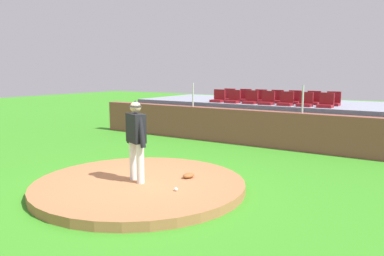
{
  "coord_description": "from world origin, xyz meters",
  "views": [
    {
      "loc": [
        5.31,
        -6.07,
        2.54
      ],
      "look_at": [
        0.0,
        2.08,
        1.09
      ],
      "focal_mm": 35.65,
      "sensor_mm": 36.0,
      "label": 1
    }
  ],
  "objects_px": {
    "stadium_chair_1": "(233,99)",
    "stadium_chair_10": "(277,99)",
    "stadium_chair_9": "(260,98)",
    "stadium_chair_5": "(305,102)",
    "pitcher": "(136,135)",
    "stadium_chair_3": "(267,100)",
    "baseball": "(176,189)",
    "stadium_chair_0": "(218,98)",
    "stadium_chair_2": "(251,100)",
    "fielding_glove": "(188,176)",
    "stadium_chair_7": "(229,97)",
    "stadium_chair_12": "(313,100)",
    "stadium_chair_4": "(286,101)",
    "stadium_chair_8": "(245,98)",
    "stadium_chair_11": "(294,100)",
    "stadium_chair_13": "(333,101)",
    "stadium_chair_6": "(326,103)"
  },
  "relations": [
    {
      "from": "stadium_chair_1",
      "to": "stadium_chair_10",
      "type": "bearing_deg",
      "value": -147.67
    },
    {
      "from": "stadium_chair_9",
      "to": "stadium_chair_5",
      "type": "bearing_deg",
      "value": 157.02
    },
    {
      "from": "pitcher",
      "to": "stadium_chair_3",
      "type": "relative_size",
      "value": 3.5
    },
    {
      "from": "baseball",
      "to": "stadium_chair_0",
      "type": "bearing_deg",
      "value": 113.25
    },
    {
      "from": "baseball",
      "to": "stadium_chair_5",
      "type": "bearing_deg",
      "value": 87.58
    },
    {
      "from": "stadium_chair_2",
      "to": "stadium_chair_3",
      "type": "relative_size",
      "value": 1.0
    },
    {
      "from": "baseball",
      "to": "pitcher",
      "type": "bearing_deg",
      "value": 174.65
    },
    {
      "from": "pitcher",
      "to": "fielding_glove",
      "type": "height_order",
      "value": "pitcher"
    },
    {
      "from": "stadium_chair_7",
      "to": "stadium_chair_10",
      "type": "xyz_separation_m",
      "value": [
        2.1,
        -0.02,
        0.0
      ]
    },
    {
      "from": "stadium_chair_7",
      "to": "stadium_chair_12",
      "type": "height_order",
      "value": "same"
    },
    {
      "from": "stadium_chair_2",
      "to": "stadium_chair_12",
      "type": "distance_m",
      "value": 2.28
    },
    {
      "from": "pitcher",
      "to": "stadium_chair_4",
      "type": "xyz_separation_m",
      "value": [
        0.74,
        7.21,
        0.27
      ]
    },
    {
      "from": "stadium_chair_1",
      "to": "stadium_chair_3",
      "type": "relative_size",
      "value": 1.0
    },
    {
      "from": "stadium_chair_0",
      "to": "stadium_chair_4",
      "type": "xyz_separation_m",
      "value": [
        2.79,
        -0.04,
        0.0
      ]
    },
    {
      "from": "stadium_chair_7",
      "to": "stadium_chair_9",
      "type": "height_order",
      "value": "same"
    },
    {
      "from": "stadium_chair_1",
      "to": "stadium_chair_8",
      "type": "height_order",
      "value": "same"
    },
    {
      "from": "stadium_chair_0",
      "to": "stadium_chair_12",
      "type": "height_order",
      "value": "same"
    },
    {
      "from": "stadium_chair_3",
      "to": "stadium_chair_11",
      "type": "bearing_deg",
      "value": -128.27
    },
    {
      "from": "stadium_chair_2",
      "to": "stadium_chair_12",
      "type": "height_order",
      "value": "same"
    },
    {
      "from": "stadium_chair_2",
      "to": "stadium_chair_9",
      "type": "distance_m",
      "value": 0.88
    },
    {
      "from": "stadium_chair_12",
      "to": "stadium_chair_13",
      "type": "bearing_deg",
      "value": 179.06
    },
    {
      "from": "fielding_glove",
      "to": "stadium_chair_5",
      "type": "distance_m",
      "value": 6.59
    },
    {
      "from": "stadium_chair_1",
      "to": "baseball",
      "type": "bearing_deg",
      "value": 108.63
    },
    {
      "from": "stadium_chair_12",
      "to": "stadium_chair_7",
      "type": "bearing_deg",
      "value": 0.36
    },
    {
      "from": "stadium_chair_6",
      "to": "stadium_chair_11",
      "type": "height_order",
      "value": "same"
    },
    {
      "from": "stadium_chair_2",
      "to": "stadium_chair_4",
      "type": "distance_m",
      "value": 1.38
    },
    {
      "from": "fielding_glove",
      "to": "stadium_chair_2",
      "type": "height_order",
      "value": "stadium_chair_2"
    },
    {
      "from": "stadium_chair_3",
      "to": "stadium_chair_7",
      "type": "height_order",
      "value": "same"
    },
    {
      "from": "stadium_chair_3",
      "to": "baseball",
      "type": "bearing_deg",
      "value": 98.4
    },
    {
      "from": "stadium_chair_4",
      "to": "stadium_chair_6",
      "type": "bearing_deg",
      "value": -179.09
    },
    {
      "from": "baseball",
      "to": "stadium_chair_13",
      "type": "relative_size",
      "value": 0.15
    },
    {
      "from": "stadium_chair_0",
      "to": "stadium_chair_10",
      "type": "bearing_deg",
      "value": -157.83
    },
    {
      "from": "stadium_chair_6",
      "to": "stadium_chair_11",
      "type": "relative_size",
      "value": 1.0
    },
    {
      "from": "stadium_chair_3",
      "to": "pitcher",
      "type": "bearing_deg",
      "value": 89.81
    },
    {
      "from": "fielding_glove",
      "to": "stadium_chair_2",
      "type": "distance_m",
      "value": 6.71
    },
    {
      "from": "stadium_chair_7",
      "to": "stadium_chair_12",
      "type": "distance_m",
      "value": 3.49
    },
    {
      "from": "stadium_chair_4",
      "to": "stadium_chair_10",
      "type": "relative_size",
      "value": 1.0
    },
    {
      "from": "stadium_chair_0",
      "to": "stadium_chair_10",
      "type": "height_order",
      "value": "same"
    },
    {
      "from": "stadium_chair_0",
      "to": "stadium_chair_9",
      "type": "relative_size",
      "value": 1.0
    },
    {
      "from": "stadium_chair_6",
      "to": "stadium_chair_11",
      "type": "xyz_separation_m",
      "value": [
        -1.38,
        0.89,
        0.0
      ]
    },
    {
      "from": "stadium_chair_2",
      "to": "stadium_chair_10",
      "type": "xyz_separation_m",
      "value": [
        0.69,
        0.86,
        0.0
      ]
    },
    {
      "from": "stadium_chair_2",
      "to": "stadium_chair_4",
      "type": "height_order",
      "value": "same"
    },
    {
      "from": "stadium_chair_13",
      "to": "stadium_chair_6",
      "type": "bearing_deg",
      "value": 88.36
    },
    {
      "from": "stadium_chair_11",
      "to": "stadium_chair_3",
      "type": "bearing_deg",
      "value": 51.73
    },
    {
      "from": "fielding_glove",
      "to": "stadium_chair_4",
      "type": "relative_size",
      "value": 0.6
    },
    {
      "from": "stadium_chair_5",
      "to": "stadium_chair_8",
      "type": "distance_m",
      "value": 2.89
    },
    {
      "from": "stadium_chair_3",
      "to": "stadium_chair_12",
      "type": "distance_m",
      "value": 1.7
    },
    {
      "from": "baseball",
      "to": "stadium_chair_7",
      "type": "height_order",
      "value": "stadium_chair_7"
    },
    {
      "from": "stadium_chair_2",
      "to": "stadium_chair_10",
      "type": "relative_size",
      "value": 1.0
    },
    {
      "from": "stadium_chair_10",
      "to": "stadium_chair_0",
      "type": "bearing_deg",
      "value": 22.17
    }
  ]
}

